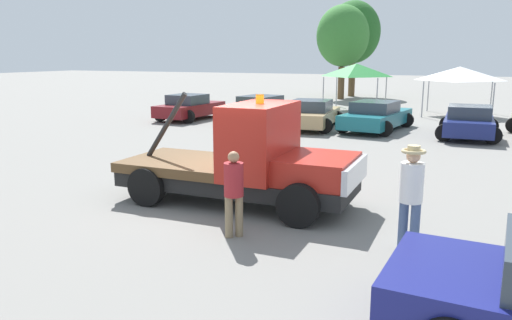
{
  "coord_description": "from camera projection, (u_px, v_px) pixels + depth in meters",
  "views": [
    {
      "loc": [
        4.82,
        -10.02,
        3.34
      ],
      "look_at": [
        0.5,
        0.0,
        1.05
      ],
      "focal_mm": 35.0,
      "sensor_mm": 36.0,
      "label": 1
    }
  ],
  "objects": [
    {
      "name": "person_near_truck",
      "position": [
        411.0,
        189.0,
        8.53
      ],
      "size": [
        0.41,
        0.41,
        1.86
      ],
      "rotation": [
        0.0,
        0.0,
        1.21
      ],
      "color": "#475B84",
      "rests_on": "ground"
    },
    {
      "name": "tree_center",
      "position": [
        354.0,
        32.0,
        40.72
      ],
      "size": [
        4.33,
        4.33,
        7.73
      ],
      "color": "brown",
      "rests_on": "ground"
    },
    {
      "name": "canopy_tent_white",
      "position": [
        460.0,
        74.0,
        27.9
      ],
      "size": [
        3.58,
        3.58,
        2.73
      ],
      "color": "#9E9EA3",
      "rests_on": "ground"
    },
    {
      "name": "parked_car_tan",
      "position": [
        312.0,
        114.0,
        23.24
      ],
      "size": [
        2.75,
        4.62,
        1.34
      ],
      "rotation": [
        0.0,
        0.0,
        1.65
      ],
      "color": "tan",
      "rests_on": "ground"
    },
    {
      "name": "parked_car_olive",
      "position": [
        262.0,
        109.0,
        25.64
      ],
      "size": [
        2.96,
        4.98,
        1.34
      ],
      "rotation": [
        0.0,
        0.0,
        1.42
      ],
      "color": "olive",
      "rests_on": "ground"
    },
    {
      "name": "ground_plane",
      "position": [
        236.0,
        203.0,
        11.55
      ],
      "size": [
        160.0,
        160.0,
        0.0
      ],
      "primitive_type": "plane",
      "color": "gray"
    },
    {
      "name": "parked_car_maroon",
      "position": [
        190.0,
        107.0,
        26.47
      ],
      "size": [
        2.64,
        4.34,
        1.34
      ],
      "rotation": [
        0.0,
        0.0,
        1.5
      ],
      "color": "maroon",
      "rests_on": "ground"
    },
    {
      "name": "parked_car_navy",
      "position": [
        469.0,
        122.0,
        20.61
      ],
      "size": [
        2.46,
        4.25,
        1.34
      ],
      "rotation": [
        0.0,
        0.0,
        1.58
      ],
      "color": "navy",
      "rests_on": "ground"
    },
    {
      "name": "person_at_hood",
      "position": [
        234.0,
        188.0,
        9.19
      ],
      "size": [
        0.36,
        0.36,
        1.63
      ],
      "rotation": [
        0.0,
        0.0,
        5.44
      ],
      "color": "#847051",
      "rests_on": "ground"
    },
    {
      "name": "canopy_tent_green",
      "position": [
        356.0,
        70.0,
        30.89
      ],
      "size": [
        3.31,
        3.31,
        2.87
      ],
      "color": "#9E9EA3",
      "rests_on": "ground"
    },
    {
      "name": "parked_car_teal",
      "position": [
        376.0,
        116.0,
        22.59
      ],
      "size": [
        3.0,
        5.1,
        1.34
      ],
      "rotation": [
        0.0,
        0.0,
        1.42
      ],
      "color": "#196670",
      "rests_on": "ground"
    },
    {
      "name": "tow_truck",
      "position": [
        250.0,
        163.0,
        11.22
      ],
      "size": [
        5.49,
        2.31,
        2.52
      ],
      "rotation": [
        0.0,
        0.0,
        -0.0
      ],
      "color": "black",
      "rests_on": "ground"
    },
    {
      "name": "tree_left",
      "position": [
        343.0,
        36.0,
        38.08
      ],
      "size": [
        4.0,
        4.0,
        7.15
      ],
      "color": "brown",
      "rests_on": "ground"
    }
  ]
}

